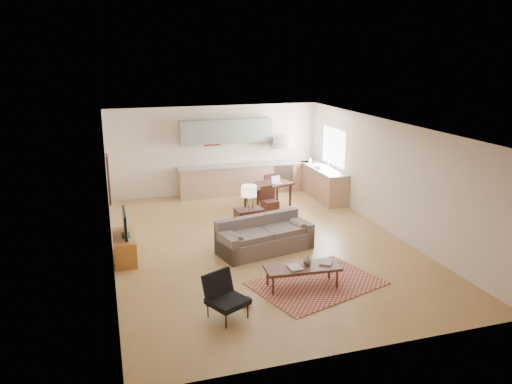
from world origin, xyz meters
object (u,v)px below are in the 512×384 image
object	(u,v)px
tv_credenza	(125,247)
dining_table	(268,195)
coffee_table	(302,276)
armchair	(228,297)
sofa	(265,235)
console_table	(249,224)

from	to	relation	value
tv_credenza	dining_table	xyz separation A→B (m)	(4.07, 2.61, 0.08)
coffee_table	armchair	distance (m)	1.75
armchair	tv_credenza	xyz separation A→B (m)	(-1.50, 2.99, -0.11)
armchair	tv_credenza	distance (m)	3.35
coffee_table	armchair	world-z (taller)	armchair
sofa	dining_table	world-z (taller)	sofa
coffee_table	sofa	bearing A→B (deg)	97.61
coffee_table	tv_credenza	distance (m)	3.86
armchair	dining_table	size ratio (longest dim) A/B	0.55
tv_credenza	console_table	bearing A→B (deg)	8.07
sofa	tv_credenza	world-z (taller)	sofa
sofa	console_table	distance (m)	0.86
console_table	coffee_table	bearing A→B (deg)	-90.64
armchair	console_table	bearing A→B (deg)	42.10
coffee_table	dining_table	bearing A→B (deg)	82.83
armchair	dining_table	distance (m)	6.17
armchair	dining_table	world-z (taller)	armchair
coffee_table	console_table	size ratio (longest dim) A/B	1.93
sofa	dining_table	distance (m)	3.24
sofa	tv_credenza	xyz separation A→B (m)	(-2.98, 0.44, -0.11)
armchair	console_table	distance (m)	3.66
coffee_table	tv_credenza	size ratio (longest dim) A/B	1.21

